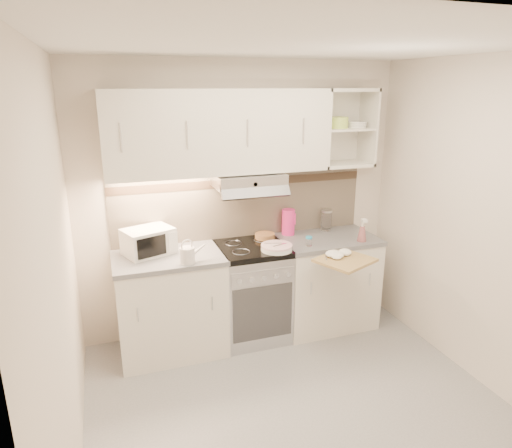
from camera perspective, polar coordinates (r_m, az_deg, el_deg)
name	(u,v)px	position (r m, az deg, el deg)	size (l,w,h in m)	color
ground	(300,409)	(3.62, 5.48, -22.04)	(3.00, 3.00, 0.00)	#969698
room_shell	(285,182)	(3.22, 3.65, 5.31)	(3.04, 2.84, 2.52)	beige
base_cabinet_left	(171,306)	(4.11, -10.60, -10.02)	(0.90, 0.60, 0.86)	silver
worktop_left	(168,258)	(3.93, -10.96, -4.15)	(0.92, 0.62, 0.04)	slate
base_cabinet_right	(325,283)	(4.53, 8.62, -7.27)	(0.90, 0.60, 0.86)	silver
worktop_right	(327,239)	(4.37, 8.88, -1.88)	(0.92, 0.62, 0.04)	slate
electric_range	(252,292)	(4.25, -0.48, -8.44)	(0.60, 0.60, 0.90)	#B7B7BC
microwave	(148,241)	(3.96, -13.31, -2.12)	(0.47, 0.41, 0.22)	silver
watering_can	(188,254)	(3.72, -8.48, -3.76)	(0.23, 0.14, 0.20)	silver
plate_stack	(277,247)	(3.97, 2.60, -2.95)	(0.27, 0.27, 0.06)	white
bread_loaf	(265,236)	(4.27, 1.11, -1.50)	(0.18, 0.18, 0.05)	#A05F43
pink_pitcher	(288,222)	(4.37, 4.07, 0.26)	(0.13, 0.12, 0.25)	#F42984
glass_jar	(326,220)	(4.54, 8.78, 0.49)	(0.11, 0.11, 0.21)	white
spice_jar	(309,241)	(4.09, 6.62, -2.13)	(0.06, 0.06, 0.09)	white
spray_bottle	(362,232)	(4.29, 13.13, -0.95)	(0.09, 0.09, 0.23)	pink
cutting_board	(345,260)	(3.90, 11.06, -4.48)	(0.42, 0.38, 0.02)	tan
dish_towel	(342,253)	(3.92, 10.70, -3.61)	(0.26, 0.22, 0.07)	silver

